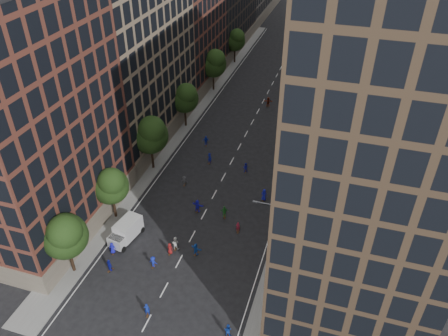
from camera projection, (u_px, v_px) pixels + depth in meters
name	position (u px, v px, depth m)	size (l,w,h in m)	color
ground	(245.00, 135.00, 76.73)	(240.00, 240.00, 0.00)	black
sidewalk_left	(196.00, 107.00, 85.46)	(4.00, 105.00, 0.15)	slate
sidewalk_right	(319.00, 125.00, 79.64)	(4.00, 105.00, 0.15)	slate
bldg_left_a	(24.00, 121.00, 50.05)	(14.00, 22.00, 30.00)	brown
bldg_left_b	(122.00, 38.00, 67.65)	(14.00, 26.00, 34.00)	#846F56
bldg_left_c	(179.00, 17.00, 87.35)	(14.00, 20.00, 28.00)	brown
bldg_right_a	(374.00, 132.00, 42.24)	(14.00, 30.00, 36.00)	#443324
bldg_right_b	(377.00, 47.00, 65.77)	(14.00, 28.00, 33.00)	#645B52
tree_left_0	(65.00, 235.00, 47.73)	(5.20, 5.20, 8.83)	black
tree_left_1	(111.00, 185.00, 55.79)	(4.80, 4.80, 8.21)	black
tree_left_2	(150.00, 134.00, 64.67)	(5.60, 5.60, 9.45)	black
tree_left_3	(185.00, 97.00, 75.94)	(5.00, 5.00, 8.58)	black
tree_left_4	(214.00, 63.00, 88.27)	(5.40, 5.40, 9.08)	black
tree_left_5	(236.00, 40.00, 101.03)	(4.80, 4.80, 8.33)	black
tree_right_a	(320.00, 96.00, 76.87)	(5.00, 5.00, 8.39)	black
tree_right_b	(332.00, 55.00, 92.31)	(5.20, 5.20, 8.83)	black
streetlamp_near	(271.00, 231.00, 49.37)	(2.64, 0.22, 9.06)	#595B60
streetlamp_far	(312.00, 104.00, 75.16)	(2.64, 0.22, 9.06)	#595B60
cargo_van	(126.00, 231.00, 54.91)	(3.03, 5.11, 2.56)	silver
skater_0	(112.00, 248.00, 53.19)	(0.77, 0.50, 1.58)	#1817BA
skater_1	(147.00, 310.00, 45.87)	(0.60, 0.40, 1.66)	navy
skater_2	(228.00, 330.00, 43.87)	(0.79, 0.62, 1.63)	#1439A3
skater_3	(153.00, 262.00, 51.40)	(0.98, 0.56, 1.52)	#1728BD
skater_4	(110.00, 266.00, 50.83)	(1.00, 0.42, 1.71)	#13189E
skater_5	(196.00, 249.00, 53.02)	(1.51, 0.48, 1.63)	#123D94
skater_6	(170.00, 249.00, 53.14)	(0.77, 0.50, 1.57)	maroon
skater_7	(238.00, 227.00, 56.33)	(0.55, 0.36, 1.50)	maroon
skater_8	(175.00, 243.00, 53.68)	(0.91, 0.71, 1.87)	silver
skater_9	(184.00, 181.00, 64.50)	(0.97, 0.56, 1.50)	#3B3B40
skater_10	(225.00, 212.00, 58.52)	(1.07, 0.45, 1.83)	#227327
skater_11	(197.00, 206.00, 59.51)	(1.73, 0.55, 1.87)	#1B17BD
skater_12	(264.00, 195.00, 61.50)	(0.89, 0.58, 1.83)	#121496
skater_13	(210.00, 158.00, 69.09)	(0.68, 0.45, 1.87)	#121B99
skater_14	(245.00, 168.00, 67.21)	(0.77, 0.60, 1.58)	#171ABD
skater_15	(297.00, 129.00, 76.65)	(1.12, 0.64, 1.73)	#152BAD
skater_16	(206.00, 141.00, 73.48)	(1.03, 0.43, 1.76)	#162CB9
skater_17	(268.00, 102.00, 85.23)	(1.75, 0.56, 1.89)	maroon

